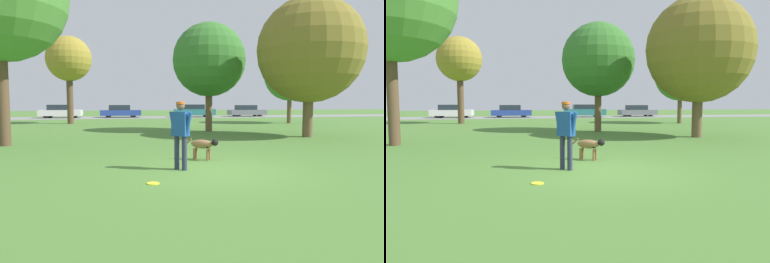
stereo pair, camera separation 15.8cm
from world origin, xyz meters
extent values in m
plane|color=#4C7A33|center=(0.00, 0.00, 0.00)|extent=(120.00, 120.00, 0.00)
cube|color=gray|center=(0.00, 29.35, 0.01)|extent=(120.00, 6.00, 0.01)
cylinder|color=#2D334C|center=(-0.69, 0.13, 0.43)|extent=(0.18, 0.18, 0.85)
cylinder|color=#2D334C|center=(-0.85, 0.30, 0.43)|extent=(0.18, 0.18, 0.85)
cube|color=#1E4C93|center=(-0.77, 0.22, 1.16)|extent=(0.45, 0.46, 0.60)
cylinder|color=#1E4C93|center=(-0.61, 0.05, 1.16)|extent=(0.21, 0.22, 0.61)
cylinder|color=#1E4C93|center=(-0.94, 0.39, 1.16)|extent=(0.21, 0.22, 0.61)
sphere|color=brown|center=(-0.77, 0.22, 1.60)|extent=(0.30, 0.30, 0.21)
cylinder|color=#D15B19|center=(-0.77, 0.22, 1.67)|extent=(0.32, 0.32, 0.06)
ellipsoid|color=olive|center=(0.07, 1.53, 0.47)|extent=(0.71, 0.64, 0.26)
ellipsoid|color=black|center=(0.22, 1.41, 0.42)|extent=(0.23, 0.23, 0.14)
sphere|color=black|center=(0.40, 1.27, 0.54)|extent=(0.29, 0.29, 0.20)
cylinder|color=olive|center=(0.29, 1.45, 0.17)|extent=(0.10, 0.10, 0.34)
cylinder|color=olive|center=(0.20, 1.34, 0.17)|extent=(0.10, 0.10, 0.34)
cylinder|color=olive|center=(-0.05, 1.72, 0.17)|extent=(0.10, 0.10, 0.34)
cylinder|color=olive|center=(-0.14, 1.61, 0.17)|extent=(0.10, 0.10, 0.34)
cylinder|color=olive|center=(-0.28, 1.82, 0.51)|extent=(0.24, 0.20, 0.23)
cylinder|color=yellow|center=(-1.58, -1.15, 0.01)|extent=(0.27, 0.27, 0.02)
torus|color=yellow|center=(-1.58, -1.15, 0.01)|extent=(0.27, 0.27, 0.02)
cylinder|color=brown|center=(6.56, 6.95, 1.14)|extent=(0.47, 0.47, 2.27)
sphere|color=olive|center=(6.56, 6.95, 4.15)|extent=(5.00, 5.00, 5.00)
cylinder|color=brown|center=(-6.23, 19.61, 1.85)|extent=(0.48, 0.48, 3.70)
sphere|color=olive|center=(-6.23, 19.61, 4.98)|extent=(3.41, 3.41, 3.41)
cylinder|color=brown|center=(10.76, 17.08, 1.15)|extent=(0.34, 0.34, 2.29)
sphere|color=#4C8938|center=(10.76, 17.08, 3.82)|extent=(4.07, 4.07, 4.07)
cylinder|color=brown|center=(2.65, 11.02, 1.26)|extent=(0.39, 0.39, 2.52)
sphere|color=#38752D|center=(2.65, 11.02, 4.09)|extent=(4.18, 4.18, 4.18)
cylinder|color=brown|center=(-6.69, 6.16, 1.92)|extent=(0.42, 0.42, 3.84)
cube|color=white|center=(-8.68, 29.70, 0.54)|extent=(4.29, 1.94, 0.60)
cube|color=#232D38|center=(-8.80, 29.70, 1.12)|extent=(2.25, 1.62, 0.55)
cylinder|color=black|center=(-7.38, 30.43, 0.34)|extent=(0.69, 0.22, 0.68)
cylinder|color=black|center=(-7.43, 28.88, 0.34)|extent=(0.69, 0.22, 0.68)
cylinder|color=black|center=(-9.92, 30.52, 0.34)|extent=(0.69, 0.22, 0.68)
cylinder|color=black|center=(-9.97, 28.97, 0.34)|extent=(0.69, 0.22, 0.68)
cube|color=#284293|center=(-2.51, 29.63, 0.51)|extent=(4.29, 1.72, 0.58)
cube|color=#232D38|center=(-2.64, 29.63, 1.07)|extent=(2.24, 1.46, 0.55)
cylinder|color=black|center=(-1.24, 30.36, 0.32)|extent=(0.63, 0.21, 0.63)
cylinder|color=black|center=(-1.22, 28.92, 0.32)|extent=(0.63, 0.21, 0.63)
cylinder|color=black|center=(-3.80, 30.34, 0.32)|extent=(0.63, 0.21, 0.63)
cylinder|color=black|center=(-3.79, 28.90, 0.32)|extent=(0.63, 0.21, 0.63)
cube|color=teal|center=(5.50, 29.02, 0.56)|extent=(4.58, 1.94, 0.66)
cube|color=#232D38|center=(5.37, 29.03, 1.15)|extent=(2.41, 1.59, 0.50)
cylinder|color=black|center=(6.89, 29.70, 0.34)|extent=(0.68, 0.23, 0.67)
cylinder|color=black|center=(6.81, 28.22, 0.34)|extent=(0.68, 0.23, 0.67)
cylinder|color=black|center=(4.19, 29.83, 0.34)|extent=(0.68, 0.23, 0.67)
cylinder|color=black|center=(4.12, 28.35, 0.34)|extent=(0.68, 0.23, 0.67)
cube|color=slate|center=(11.83, 29.55, 0.49)|extent=(4.34, 1.78, 0.58)
cube|color=#232D38|center=(11.70, 29.55, 1.04)|extent=(2.27, 1.49, 0.54)
cylinder|color=black|center=(13.10, 30.30, 0.28)|extent=(0.56, 0.21, 0.56)
cylinder|color=black|center=(13.13, 28.87, 0.28)|extent=(0.56, 0.21, 0.56)
cylinder|color=black|center=(10.52, 30.24, 0.28)|extent=(0.56, 0.21, 0.56)
cylinder|color=black|center=(10.56, 28.81, 0.28)|extent=(0.56, 0.21, 0.56)
camera|label=1|loc=(-2.14, -8.16, 1.71)|focal=32.00mm
camera|label=2|loc=(-1.98, -8.19, 1.71)|focal=32.00mm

